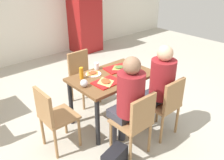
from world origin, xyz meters
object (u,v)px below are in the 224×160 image
at_px(tray_red_far, 117,69).
at_px(pizza_slice_c, 93,73).
at_px(chair_far_side, 82,73).
at_px(tray_red_near, 107,82).
at_px(paper_plate_near_edge, 131,76).
at_px(plastic_cup_a, 97,66).
at_px(pizza_slice_a, 106,81).
at_px(pizza_slice_b, 119,67).
at_px(person_in_red, 128,98).
at_px(plastic_cup_b, 129,79).
at_px(foil_bundle, 84,83).
at_px(drink_fridge, 85,15).
at_px(chair_left_end, 53,115).
at_px(condiment_bottle, 81,73).
at_px(chair_near_right, 166,103).
at_px(main_table, 112,82).
at_px(soda_can, 135,62).
at_px(handbag, 115,160).
at_px(person_in_brown_jacket, 160,83).
at_px(chair_near_left, 136,121).
at_px(paper_plate_center, 93,74).

relative_size(tray_red_far, pizza_slice_c, 1.78).
bearing_deg(chair_far_side, tray_red_near, -102.93).
relative_size(paper_plate_near_edge, plastic_cup_a, 2.20).
xyz_separation_m(pizza_slice_a, pizza_slice_b, (0.45, 0.22, 0.00)).
height_order(person_in_red, plastic_cup_b, person_in_red).
bearing_deg(chair_far_side, person_in_red, -101.96).
xyz_separation_m(foil_bundle, drink_fridge, (2.07, 2.87, 0.16)).
bearing_deg(plastic_cup_b, tray_red_far, 67.74).
bearing_deg(chair_left_end, foil_bundle, -2.24).
height_order(person_in_red, drink_fridge, drink_fridge).
xyz_separation_m(condiment_bottle, foil_bundle, (-0.12, -0.22, -0.03)).
bearing_deg(pizza_slice_b, chair_near_right, -86.14).
bearing_deg(drink_fridge, person_in_red, -118.40).
relative_size(chair_far_side, pizza_slice_c, 4.28).
relative_size(main_table, paper_plate_near_edge, 5.25).
height_order(soda_can, handbag, soda_can).
bearing_deg(pizza_slice_b, tray_red_far, 161.38).
relative_size(pizza_slice_b, pizza_slice_c, 1.01).
bearing_deg(main_table, condiment_bottle, 151.66).
bearing_deg(person_in_brown_jacket, chair_near_left, -166.34).
xyz_separation_m(chair_left_end, soda_can, (1.45, 0.02, 0.29)).
bearing_deg(chair_near_right, tray_red_far, 95.74).
height_order(paper_plate_center, drink_fridge, drink_fridge).
height_order(main_table, drink_fridge, drink_fridge).
xyz_separation_m(main_table, person_in_red, (-0.29, -0.61, 0.12)).
bearing_deg(chair_left_end, person_in_brown_jacket, -26.07).
bearing_deg(person_in_brown_jacket, plastic_cup_b, 131.05).
height_order(main_table, tray_red_near, tray_red_near).
relative_size(person_in_brown_jacket, soda_can, 10.45).
distance_m(person_in_red, condiment_bottle, 0.82).
height_order(chair_far_side, pizza_slice_b, chair_far_side).
bearing_deg(drink_fridge, chair_near_right, -109.77).
bearing_deg(tray_red_near, pizza_slice_c, 85.92).
bearing_deg(plastic_cup_a, condiment_bottle, -162.32).
bearing_deg(tray_red_far, main_table, -151.35).
bearing_deg(pizza_slice_a, pizza_slice_c, 82.59).
height_order(paper_plate_center, plastic_cup_a, plastic_cup_a).
distance_m(main_table, plastic_cup_b, 0.35).
height_order(tray_red_near, tray_red_far, same).
height_order(person_in_red, pizza_slice_b, person_in_red).
relative_size(plastic_cup_b, condiment_bottle, 0.62).
relative_size(chair_near_left, handbag, 2.70).
relative_size(person_in_red, plastic_cup_b, 12.75).
bearing_deg(chair_left_end, chair_near_left, -48.19).
xyz_separation_m(pizza_slice_a, handbag, (-0.42, -0.64, -0.62)).
xyz_separation_m(plastic_cup_a, foil_bundle, (-0.46, -0.33, 0.00)).
relative_size(main_table, pizza_slice_a, 4.19).
height_order(paper_plate_near_edge, plastic_cup_b, plastic_cup_b).
distance_m(chair_left_end, person_in_red, 0.94).
xyz_separation_m(pizza_slice_a, pizza_slice_c, (0.04, 0.34, -0.01)).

